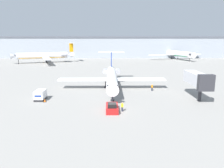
{
  "coord_description": "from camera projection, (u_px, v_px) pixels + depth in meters",
  "views": [
    {
      "loc": [
        -0.95,
        -38.39,
        13.29
      ],
      "look_at": [
        0.0,
        10.28,
        3.12
      ],
      "focal_mm": 35.0,
      "sensor_mm": 36.0,
      "label": 1
    }
  ],
  "objects": [
    {
      "name": "ground_plane",
      "position": [
        113.0,
        112.0,
        40.31
      ],
      "size": [
        600.0,
        600.0,
        0.0
      ],
      "primitive_type": "plane",
      "color": "gray"
    },
    {
      "name": "terminal_building",
      "position": [
        109.0,
        47.0,
        156.22
      ],
      "size": [
        180.0,
        16.8,
        14.89
      ],
      "color": "#8C939E",
      "rests_on": "ground"
    },
    {
      "name": "airplane_main",
      "position": [
        112.0,
        77.0,
        58.38
      ],
      "size": [
        28.69,
        29.23,
        9.13
      ],
      "color": "white",
      "rests_on": "ground"
    },
    {
      "name": "pushback_tug",
      "position": [
        112.0,
        108.0,
        40.6
      ],
      "size": [
        2.25,
        4.79,
        1.79
      ],
      "color": "#B21919",
      "rests_on": "ground"
    },
    {
      "name": "luggage_cart",
      "position": [
        40.0,
        95.0,
        47.98
      ],
      "size": [
        1.99,
        3.56,
        2.16
      ],
      "color": "#232326",
      "rests_on": "ground"
    },
    {
      "name": "worker_near_tug",
      "position": [
        122.0,
        107.0,
        40.4
      ],
      "size": [
        0.4,
        0.24,
        1.75
      ],
      "color": "#232838",
      "rests_on": "ground"
    },
    {
      "name": "worker_by_wing",
      "position": [
        152.0,
        87.0,
        56.39
      ],
      "size": [
        0.4,
        0.25,
        1.76
      ],
      "color": "#232838",
      "rests_on": "ground"
    },
    {
      "name": "traffic_cone_left",
      "position": [
        45.0,
        101.0,
        46.5
      ],
      "size": [
        0.6,
        0.6,
        0.7
      ],
      "color": "black",
      "rests_on": "ground"
    },
    {
      "name": "airplane_parked_far_left",
      "position": [
        44.0,
        56.0,
        120.74
      ],
      "size": [
        33.35,
        36.98,
        10.87
      ],
      "color": "white",
      "rests_on": "ground"
    },
    {
      "name": "airplane_parked_far_right",
      "position": [
        176.0,
        53.0,
        141.97
      ],
      "size": [
        36.82,
        35.76,
        10.68
      ],
      "color": "white",
      "rests_on": "ground"
    },
    {
      "name": "jet_bridge",
      "position": [
        198.0,
        79.0,
        48.21
      ],
      "size": [
        3.2,
        10.27,
        6.19
      ],
      "color": "#2D2D33",
      "rests_on": "ground"
    }
  ]
}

